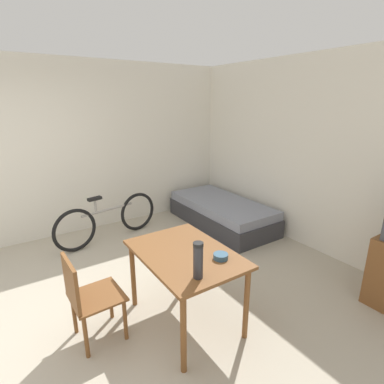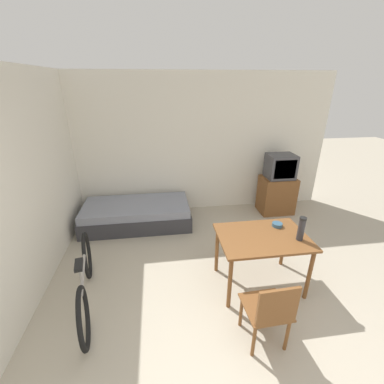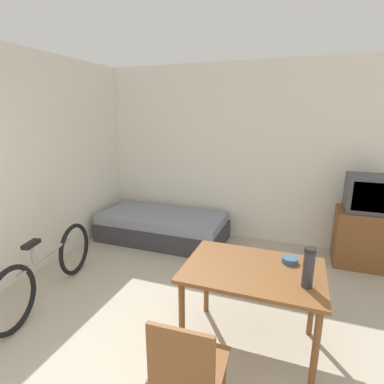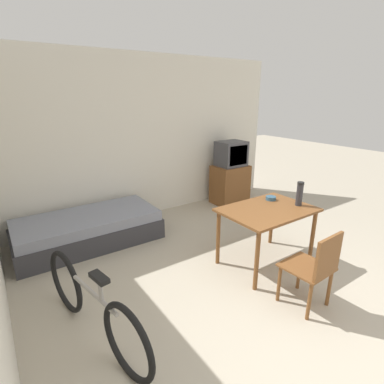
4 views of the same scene
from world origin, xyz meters
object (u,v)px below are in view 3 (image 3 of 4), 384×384
(wooden_chair, at_px, (187,369))
(bicycle, at_px, (48,270))
(daybed, at_px, (163,227))
(tv, at_px, (364,225))
(mate_bowl, at_px, (290,260))
(thermos_flask, at_px, (309,266))
(dining_table, at_px, (253,279))

(wooden_chair, relative_size, bicycle, 0.50)
(daybed, bearing_deg, tv, 3.05)
(bicycle, bearing_deg, wooden_chair, -23.31)
(mate_bowl, bearing_deg, bicycle, -174.70)
(daybed, relative_size, thermos_flask, 6.52)
(bicycle, height_order, thermos_flask, thermos_flask)
(thermos_flask, bearing_deg, daybed, 137.07)
(tv, height_order, bicycle, tv)
(daybed, xyz_separation_m, thermos_flask, (2.09, -1.94, 0.70))
(daybed, relative_size, dining_table, 1.78)
(tv, bearing_deg, daybed, -176.95)
(thermos_flask, bearing_deg, bicycle, 177.65)
(daybed, relative_size, mate_bowl, 14.99)
(bicycle, bearing_deg, dining_table, 0.74)
(daybed, height_order, mate_bowl, mate_bowl)
(wooden_chair, relative_size, thermos_flask, 2.77)
(tv, relative_size, bicycle, 0.72)
(dining_table, relative_size, wooden_chair, 1.32)
(wooden_chair, distance_m, thermos_flask, 1.07)
(wooden_chair, distance_m, mate_bowl, 1.21)
(wooden_chair, bearing_deg, mate_bowl, 63.64)
(daybed, xyz_separation_m, mate_bowl, (1.96, -1.61, 0.56))
(tv, distance_m, mate_bowl, 1.97)
(dining_table, bearing_deg, daybed, 132.95)
(thermos_flask, height_order, mate_bowl, thermos_flask)
(bicycle, relative_size, thermos_flask, 5.57)
(mate_bowl, bearing_deg, daybed, 140.58)
(wooden_chair, bearing_deg, bicycle, 156.69)
(daybed, xyz_separation_m, bicycle, (-0.49, -1.84, 0.12))
(tv, xyz_separation_m, dining_table, (-1.13, -1.96, 0.09))
(dining_table, height_order, mate_bowl, mate_bowl)
(bicycle, relative_size, mate_bowl, 12.80)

